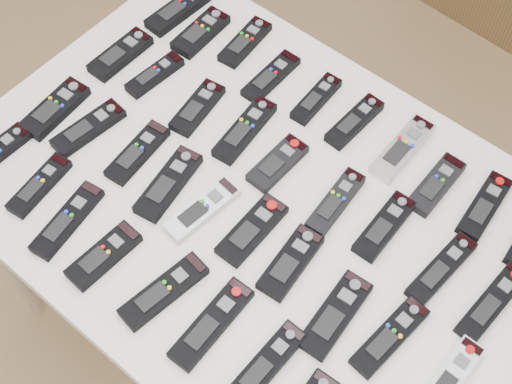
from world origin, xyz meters
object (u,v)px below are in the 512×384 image
Objects in this scene: remote_30 at (39,185)px; remote_34 at (212,324)px; table at (256,211)px; remote_32 at (104,255)px; remote_35 at (266,365)px; remote_2 at (245,42)px; remote_12 at (197,108)px; remote_28 at (449,379)px; remote_5 at (354,122)px; remote_3 at (271,77)px; remote_27 at (390,337)px; remote_4 at (316,99)px; remote_24 at (252,230)px; remote_14 at (278,163)px; remote_25 at (291,262)px; remote_31 at (67,220)px; remote_33 at (164,291)px; remote_1 at (201,32)px; remote_17 at (441,269)px; remote_11 at (155,75)px; remote_16 at (384,226)px; remote_19 at (55,109)px; remote_22 at (168,184)px; remote_8 at (485,206)px; remote_6 at (402,149)px; remote_23 at (202,210)px; remote_13 at (245,130)px; remote_18 at (492,302)px; remote_26 at (335,315)px; remote_10 at (121,54)px; remote_0 at (180,9)px; remote_7 at (436,185)px; remote_15 at (335,202)px.

remote_30 is 0.49m from remote_34.
remote_32 is at bearing -114.71° from table.
remote_2 is at bearing 133.68° from remote_35.
remote_28 is at bearing -20.98° from remote_12.
remote_35 is (0.20, -0.56, 0.00)m from remote_5.
remote_3 is at bearing 123.79° from table.
table is 7.81× the size of remote_2.
remote_27 is at bearing 33.45° from remote_34.
remote_4 is 0.88× the size of remote_24.
table is at bearing -81.18° from remote_4.
remote_14 is at bearing 38.79° from remote_30.
remote_31 is at bearing -157.55° from remote_25.
table is 6.67× the size of remote_33.
remote_1 is 0.81m from remote_17.
remote_11 is 0.78m from remote_17.
remote_5 is 0.97× the size of remote_16.
remote_25 reaches higher than remote_2.
remote_19 is at bearing 163.72° from remote_34.
remote_3 is at bearing 83.79° from remote_22.
remote_16 reaches higher than remote_8.
remote_5 is at bearing 24.72° from remote_12.
remote_6 is 0.46m from remote_23.
remote_28 is at bearing -26.68° from remote_3.
remote_12 is at bearing 168.08° from remote_28.
remote_19 is (-0.37, -0.23, 0.00)m from remote_13.
remote_16 is at bearing -32.49° from remote_4.
remote_8 is at bearing 127.49° from remote_18.
remote_19 is (-0.89, -0.22, 0.00)m from remote_17.
remote_17 is at bearing -22.53° from remote_2.
remote_26 is at bearing 6.92° from remote_30.
remote_10 is at bearing 154.74° from remote_35.
remote_0 is 0.91m from remote_17.
remote_35 is (0.26, -0.36, 0.00)m from remote_14.
remote_19 is at bearing -164.13° from remote_18.
remote_1 is 0.68m from remote_7.
remote_11 is at bearing -153.82° from remote_4.
remote_6 is 0.99× the size of remote_35.
remote_0 is 1.06× the size of remote_26.
remote_30 is at bearing -108.96° from remote_3.
remote_8 is at bearing 33.36° from remote_31.
remote_5 is at bearing 110.82° from remote_15.
remote_24 is (0.00, -0.36, -0.00)m from remote_5.
remote_18 is 0.86m from remote_31.
remote_5 is 1.01× the size of remote_32.
remote_26 is 0.68m from remote_30.
remote_7 is at bearing -10.59° from remote_2.
remote_10 is 0.72m from remote_34.
remote_1 is at bearing 71.50° from remote_19.
remote_2 is 1.01× the size of remote_7.
remote_25 is (0.65, 0.04, -0.00)m from remote_19.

